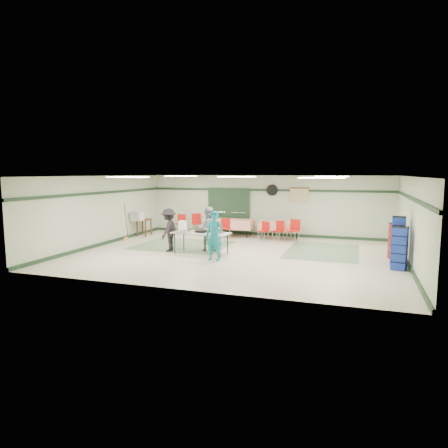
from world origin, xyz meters
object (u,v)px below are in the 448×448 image
(volunteer_teal, at_px, (214,236))
(chair_loose_a, at_px, (197,221))
(dining_table_a, at_px, (280,226))
(dining_table_b, at_px, (231,224))
(chair_loose_b, at_px, (181,221))
(chair_a, at_px, (279,229))
(printer_table, at_px, (144,222))
(broom, at_px, (126,222))
(volunteer_dark, at_px, (169,230))
(chair_b, at_px, (264,229))
(chair_d, at_px, (226,226))
(volunteer_grey, at_px, (208,229))
(serving_table, at_px, (201,234))
(crate_stack_blue_a, at_px, (400,248))
(office_printer, at_px, (137,216))
(chair_c, at_px, (294,228))
(crate_stack_blue_b, at_px, (398,241))
(crate_stack_red, at_px, (395,241))

(volunteer_teal, distance_m, chair_loose_a, 5.94)
(dining_table_a, height_order, dining_table_b, same)
(volunteer_teal, distance_m, chair_loose_b, 6.23)
(chair_a, xyz_separation_m, printer_table, (-6.05, -0.47, 0.11))
(volunteer_teal, relative_size, broom, 1.07)
(volunteer_dark, height_order, printer_table, volunteer_dark)
(chair_a, height_order, chair_loose_b, chair_loose_b)
(chair_b, distance_m, chair_d, 1.69)
(volunteer_grey, relative_size, chair_b, 2.04)
(chair_loose_b, bearing_deg, serving_table, -65.95)
(volunteer_grey, height_order, crate_stack_blue_a, volunteer_grey)
(printer_table, bearing_deg, office_printer, -97.39)
(chair_a, bearing_deg, chair_loose_a, -171.74)
(dining_table_b, distance_m, chair_b, 1.76)
(office_printer, xyz_separation_m, broom, (-0.08, -0.77, -0.16))
(serving_table, xyz_separation_m, crate_stack_blue_a, (6.33, -0.28, -0.08))
(volunteer_teal, bearing_deg, crate_stack_blue_a, 10.29)
(chair_c, bearing_deg, broom, -147.96)
(serving_table, height_order, printer_table, serving_table)
(chair_loose_a, distance_m, printer_table, 2.44)
(volunteer_grey, relative_size, volunteer_dark, 1.04)
(chair_c, distance_m, chair_d, 2.93)
(chair_d, height_order, crate_stack_blue_a, crate_stack_blue_a)
(crate_stack_blue_a, distance_m, printer_table, 10.81)
(serving_table, bearing_deg, broom, 162.10)
(volunteer_teal, height_order, chair_c, volunteer_teal)
(dining_table_b, distance_m, crate_stack_blue_a, 7.83)
(crate_stack_blue_b, bearing_deg, chair_d, 154.71)
(crate_stack_blue_b, bearing_deg, chair_c, 139.46)
(chair_a, bearing_deg, dining_table_b, -172.38)
(volunteer_dark, distance_m, crate_stack_red, 7.73)
(volunteer_grey, xyz_separation_m, chair_b, (1.44, 2.82, -0.32))
(chair_b, bearing_deg, chair_a, 19.66)
(volunteer_dark, xyz_separation_m, chair_c, (3.99, 3.34, -0.20))
(chair_b, xyz_separation_m, broom, (-5.50, -1.78, 0.29))
(chair_c, height_order, crate_stack_blue_b, crate_stack_blue_b)
(printer_table, relative_size, broom, 0.56)
(crate_stack_blue_b, bearing_deg, crate_stack_red, 90.00)
(volunteer_grey, bearing_deg, crate_stack_red, 178.01)
(chair_loose_a, bearing_deg, chair_a, -47.30)
(crate_stack_blue_a, bearing_deg, chair_c, 134.13)
(dining_table_b, height_order, broom, broom)
(office_printer, height_order, broom, broom)
(dining_table_b, relative_size, crate_stack_blue_a, 1.57)
(crate_stack_blue_a, bearing_deg, chair_loose_b, 153.12)
(dining_table_a, relative_size, crate_stack_red, 1.55)
(volunteer_teal, relative_size, chair_loose_b, 1.83)
(chair_a, relative_size, crate_stack_blue_b, 0.56)
(dining_table_a, height_order, office_printer, office_printer)
(volunteer_dark, distance_m, chair_loose_a, 4.37)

